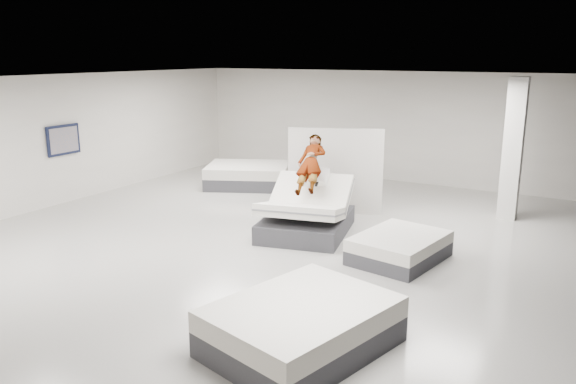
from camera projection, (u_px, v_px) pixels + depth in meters
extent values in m
plane|color=#B1AFA8|center=(255.00, 246.00, 11.03)|extent=(14.00, 14.00, 0.00)
plane|color=#242427|center=(252.00, 81.00, 10.27)|extent=(14.00, 14.00, 0.00)
cube|color=silver|center=(382.00, 126.00, 16.56)|extent=(12.00, 0.04, 3.20)
cube|color=silver|center=(44.00, 142.00, 13.52)|extent=(0.04, 14.00, 3.20)
cube|color=#36363B|center=(307.00, 224.00, 11.80)|extent=(2.09, 2.51, 0.38)
cube|color=silver|center=(312.00, 193.00, 12.05)|extent=(1.85, 1.41, 0.75)
cube|color=slate|center=(312.00, 193.00, 12.05)|extent=(1.85, 1.34, 0.58)
cube|color=silver|center=(300.00, 211.00, 11.22)|extent=(1.86, 1.46, 0.46)
cube|color=slate|center=(300.00, 211.00, 11.22)|extent=(1.87, 1.45, 0.26)
cube|color=white|center=(314.00, 176.00, 12.14)|extent=(0.69, 0.58, 0.35)
imported|color=slate|center=(311.00, 172.00, 11.82)|extent=(0.86, 1.41, 1.47)
cube|color=black|center=(317.00, 184.00, 11.47)|extent=(0.08, 0.15, 0.08)
cube|color=beige|center=(335.00, 171.00, 13.12)|extent=(2.11, 0.87, 2.01)
cube|color=#36363B|center=(399.00, 253.00, 10.26)|extent=(1.59, 1.95, 0.26)
cube|color=silver|center=(400.00, 241.00, 10.20)|extent=(1.59, 1.95, 0.22)
cube|color=#36363B|center=(301.00, 336.00, 7.17)|extent=(2.23, 2.63, 0.34)
cube|color=silver|center=(302.00, 314.00, 7.09)|extent=(2.23, 2.63, 0.28)
cube|color=#36363B|center=(248.00, 180.00, 16.00)|extent=(2.76, 2.48, 0.34)
cube|color=silver|center=(248.00, 170.00, 15.92)|extent=(2.76, 2.48, 0.28)
cube|color=silver|center=(513.00, 149.00, 12.54)|extent=(0.40, 0.40, 3.20)
cube|color=black|center=(63.00, 140.00, 13.91)|extent=(0.05, 0.95, 0.75)
cube|color=#937762|center=(64.00, 140.00, 13.90)|extent=(0.02, 0.82, 0.62)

